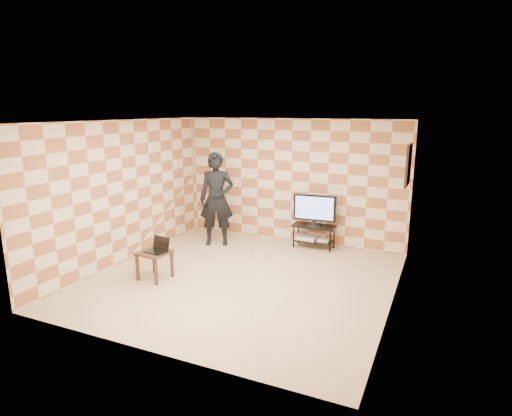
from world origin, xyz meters
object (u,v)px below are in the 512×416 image
at_px(side_table, 154,256).
at_px(person, 217,199).
at_px(tv, 315,209).
at_px(tv_stand, 314,231).

height_order(side_table, person, person).
distance_m(tv, person, 2.10).
xyz_separation_m(tv, side_table, (-2.03, -2.77, -0.45)).
distance_m(tv_stand, tv, 0.50).
bearing_deg(tv_stand, side_table, -126.18).
distance_m(tv, side_table, 3.46).
distance_m(side_table, person, 2.25).
bearing_deg(side_table, tv_stand, 53.82).
height_order(tv_stand, person, person).
bearing_deg(tv, tv_stand, 86.00).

